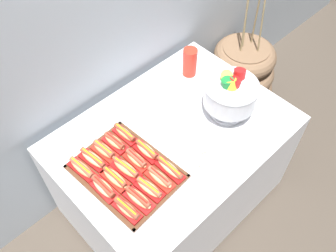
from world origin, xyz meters
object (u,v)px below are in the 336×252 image
hot_dog_9 (147,151)px  hot_dog_14 (125,134)px  hot_dog_2 (149,188)px  serving_tray (126,172)px  hot_dog_1 (138,198)px  hot_dog_3 (160,178)px  hot_dog_7 (126,168)px  cup_stack (190,62)px  hot_dog_4 (170,169)px  buffet_table (173,168)px  hot_dog_12 (104,150)px  donut (206,158)px  hot_dog_5 (104,188)px  hot_dog_6 (115,178)px  punch_bowl (231,93)px  hot_dog_10 (82,169)px  hot_dog_11 (93,159)px  hot_dog_13 (115,142)px  hot_dog_8 (136,159)px  hot_dog_0 (127,209)px  floor_vase (240,80)px

hot_dog_9 → hot_dog_14: 0.17m
hot_dog_2 → hot_dog_14: size_ratio=1.06×
serving_tray → hot_dog_9: size_ratio=3.52×
serving_tray → hot_dog_9: hot_dog_9 is taller
hot_dog_1 → hot_dog_3: bearing=3.9°
hot_dog_7 → cup_stack: (0.76, 0.29, 0.06)m
hot_dog_4 → cup_stack: (0.60, 0.44, 0.06)m
hot_dog_14 → cup_stack: size_ratio=0.84×
buffet_table → hot_dog_12: (-0.37, 0.15, 0.41)m
hot_dog_7 → donut: size_ratio=1.32×
hot_dog_3 → hot_dog_5: 0.28m
cup_stack → hot_dog_2: bearing=-148.8°
hot_dog_6 → hot_dog_12: 0.18m
hot_dog_7 → punch_bowl: punch_bowl is taller
hot_dog_2 → cup_stack: (0.75, 0.45, 0.06)m
hot_dog_3 → hot_dog_4: bearing=3.9°
hot_dog_14 → punch_bowl: 0.62m
hot_dog_1 → hot_dog_2: 0.08m
hot_dog_9 → cup_stack: bearing=24.5°
hot_dog_12 → hot_dog_7: bearing=-86.1°
serving_tray → hot_dog_3: 0.18m
hot_dog_2 → hot_dog_4: 0.15m
hot_dog_10 → hot_dog_7: bearing=-43.8°
hot_dog_7 → hot_dog_11: (-0.09, 0.16, 0.00)m
hot_dog_5 → hot_dog_11: 0.18m
hot_dog_5 → hot_dog_13: bearing=40.2°
serving_tray → hot_dog_2: size_ratio=3.27×
hot_dog_1 → hot_dog_11: 0.33m
hot_dog_2 → hot_dog_13: (0.05, 0.33, 0.00)m
hot_dog_8 → hot_dog_13: hot_dog_8 is taller
hot_dog_0 → hot_dog_12: hot_dog_12 is taller
hot_dog_0 → hot_dog_1: hot_dog_1 is taller
hot_dog_7 → hot_dog_14: hot_dog_7 is taller
hot_dog_3 → hot_dog_12: (-0.10, 0.32, 0.00)m
hot_dog_13 → hot_dog_14: bearing=3.9°
hot_dog_8 → hot_dog_11: size_ratio=0.84×
hot_dog_2 → donut: hot_dog_2 is taller
hot_dog_11 → punch_bowl: 0.82m
hot_dog_8 → hot_dog_11: (-0.16, 0.15, 0.00)m
hot_dog_6 → cup_stack: 0.88m
floor_vase → hot_dog_12: size_ratio=7.71×
floor_vase → hot_dog_1: 1.59m
hot_dog_14 → cup_stack: 0.63m
hot_dog_10 → hot_dog_2: bearing=-61.6°
buffet_table → hot_dog_12: hot_dog_12 is taller
hot_dog_3 → cup_stack: size_ratio=0.89×
hot_dog_4 → hot_dog_14: size_ratio=1.14×
hot_dog_6 → hot_dog_13: bearing=51.6°
hot_dog_5 → hot_dog_13: (0.21, 0.18, -0.00)m
hot_dog_10 → hot_dog_12: size_ratio=1.13×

